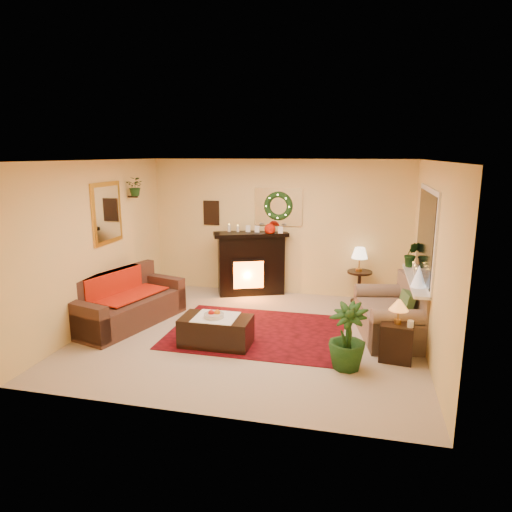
% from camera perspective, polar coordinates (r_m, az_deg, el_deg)
% --- Properties ---
extents(floor, '(5.00, 5.00, 0.00)m').
position_cam_1_polar(floor, '(7.06, -0.66, -9.76)').
color(floor, beige).
rests_on(floor, ground).
extents(ceiling, '(5.00, 5.00, 0.00)m').
position_cam_1_polar(ceiling, '(6.53, -0.72, 11.85)').
color(ceiling, white).
rests_on(ceiling, ground).
extents(wall_back, '(5.00, 5.00, 0.00)m').
position_cam_1_polar(wall_back, '(8.84, 2.82, 3.58)').
color(wall_back, '#EFD88C').
rests_on(wall_back, ground).
extents(wall_front, '(5.00, 5.00, 0.00)m').
position_cam_1_polar(wall_front, '(4.59, -7.45, -5.09)').
color(wall_front, '#EFD88C').
rests_on(wall_front, ground).
extents(wall_left, '(4.50, 4.50, 0.00)m').
position_cam_1_polar(wall_left, '(7.65, -19.18, 1.47)').
color(wall_left, '#EFD88C').
rests_on(wall_left, ground).
extents(wall_right, '(4.50, 4.50, 0.00)m').
position_cam_1_polar(wall_right, '(6.55, 21.06, -0.46)').
color(wall_right, '#EFD88C').
rests_on(wall_right, ground).
extents(area_rug, '(2.63, 1.97, 0.01)m').
position_cam_1_polar(area_rug, '(7.14, 0.07, -9.43)').
color(area_rug, '#47140A').
rests_on(area_rug, floor).
extents(sofa, '(1.34, 2.08, 0.83)m').
position_cam_1_polar(sofa, '(7.63, -15.78, -5.08)').
color(sofa, brown).
rests_on(sofa, floor).
extents(red_throw, '(0.74, 1.21, 0.02)m').
position_cam_1_polar(red_throw, '(7.76, -15.78, -4.58)').
color(red_throw, red).
rests_on(red_throw, sofa).
extents(fireplace, '(1.32, 0.84, 1.15)m').
position_cam_1_polar(fireplace, '(8.89, -0.62, -1.30)').
color(fireplace, black).
rests_on(fireplace, floor).
extents(poinsettia, '(0.21, 0.21, 0.21)m').
position_cam_1_polar(poinsettia, '(8.63, 1.75, 3.37)').
color(poinsettia, '#B61504').
rests_on(poinsettia, fireplace).
extents(mantel_candle_a, '(0.06, 0.06, 0.19)m').
position_cam_1_polar(mantel_candle_a, '(8.85, -3.38, 3.32)').
color(mantel_candle_a, silver).
rests_on(mantel_candle_a, fireplace).
extents(mantel_candle_b, '(0.06, 0.06, 0.17)m').
position_cam_1_polar(mantel_candle_b, '(8.80, -2.28, 3.28)').
color(mantel_candle_b, '#FFF5C7').
rests_on(mantel_candle_b, fireplace).
extents(mantel_mirror, '(0.92, 0.02, 0.72)m').
position_cam_1_polar(mantel_mirror, '(8.76, 2.82, 6.14)').
color(mantel_mirror, white).
rests_on(mantel_mirror, wall_back).
extents(wreath, '(0.55, 0.11, 0.55)m').
position_cam_1_polar(wreath, '(8.72, 2.78, 6.24)').
color(wreath, '#194719').
rests_on(wreath, wall_back).
extents(wall_art, '(0.32, 0.03, 0.48)m').
position_cam_1_polar(wall_art, '(9.12, -5.60, 5.40)').
color(wall_art, '#381E11').
rests_on(wall_art, wall_back).
extents(gold_mirror, '(0.03, 0.84, 1.00)m').
position_cam_1_polar(gold_mirror, '(7.83, -18.13, 5.12)').
color(gold_mirror, gold).
rests_on(gold_mirror, wall_left).
extents(hanging_plant, '(0.33, 0.28, 0.36)m').
position_cam_1_polar(hanging_plant, '(8.38, -14.76, 7.30)').
color(hanging_plant, '#194719').
rests_on(hanging_plant, wall_left).
extents(loveseat, '(1.13, 1.62, 0.86)m').
position_cam_1_polar(loveseat, '(7.15, 16.55, -6.42)').
color(loveseat, '#9B8165').
rests_on(loveseat, floor).
extents(window_frame, '(0.03, 1.86, 1.36)m').
position_cam_1_polar(window_frame, '(7.04, 20.52, 2.52)').
color(window_frame, white).
rests_on(window_frame, wall_right).
extents(window_glass, '(0.02, 1.70, 1.22)m').
position_cam_1_polar(window_glass, '(7.04, 20.40, 2.52)').
color(window_glass, black).
rests_on(window_glass, wall_right).
extents(window_sill, '(0.22, 1.86, 0.04)m').
position_cam_1_polar(window_sill, '(7.17, 19.27, -2.79)').
color(window_sill, white).
rests_on(window_sill, wall_right).
extents(mini_tree, '(0.21, 0.21, 0.32)m').
position_cam_1_polar(mini_tree, '(6.68, 19.67, -2.41)').
color(mini_tree, white).
rests_on(mini_tree, window_sill).
extents(sill_plant, '(0.30, 0.24, 0.54)m').
position_cam_1_polar(sill_plant, '(7.81, 18.86, 0.10)').
color(sill_plant, black).
rests_on(sill_plant, window_sill).
extents(side_table_round, '(0.60, 0.60, 0.59)m').
position_cam_1_polar(side_table_round, '(8.64, 12.77, -3.56)').
color(side_table_round, '#332010').
rests_on(side_table_round, floor).
extents(lamp_cream, '(0.29, 0.29, 0.45)m').
position_cam_1_polar(lamp_cream, '(8.51, 12.82, 0.04)').
color(lamp_cream, beige).
rests_on(lamp_cream, side_table_round).
extents(end_table_square, '(0.46, 0.46, 0.51)m').
position_cam_1_polar(end_table_square, '(6.45, 17.17, -10.00)').
color(end_table_square, '#371F0F').
rests_on(end_table_square, floor).
extents(lamp_tiffany, '(0.25, 0.25, 0.37)m').
position_cam_1_polar(lamp_tiffany, '(6.26, 17.42, -6.06)').
color(lamp_tiffany, gold).
rests_on(lamp_tiffany, end_table_square).
extents(coffee_table, '(1.00, 0.55, 0.42)m').
position_cam_1_polar(coffee_table, '(6.64, -5.01, -9.35)').
color(coffee_table, black).
rests_on(coffee_table, floor).
extents(fruit_bowl, '(0.28, 0.28, 0.07)m').
position_cam_1_polar(fruit_bowl, '(6.53, -5.28, -7.47)').
color(fruit_bowl, beige).
rests_on(fruit_bowl, coffee_table).
extents(floor_palm, '(1.84, 1.84, 2.59)m').
position_cam_1_polar(floor_palm, '(5.97, 11.36, -9.67)').
color(floor_palm, '#1A501C').
rests_on(floor_palm, floor).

